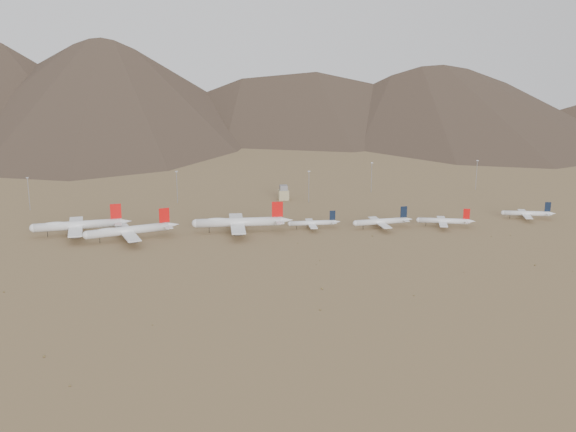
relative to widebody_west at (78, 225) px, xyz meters
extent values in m
plane|color=#9A7B4F|center=(122.23, -39.26, -6.87)|extent=(3000.00, 3000.00, 0.00)
cylinder|color=white|center=(-0.28, -0.03, -0.07)|extent=(56.13, 11.63, 5.77)
sphere|color=white|center=(-28.05, -2.97, -0.07)|extent=(5.65, 5.65, 5.65)
cone|color=white|center=(30.81, 3.27, 0.36)|extent=(10.54, 6.22, 5.19)
cube|color=white|center=(-1.39, -0.15, -0.94)|extent=(14.28, 51.84, 0.72)
cube|color=white|center=(26.37, 2.80, 0.50)|extent=(7.05, 19.87, 0.35)
cube|color=red|center=(25.26, 2.68, 7.93)|extent=(7.27, 1.28, 10.24)
cylinder|color=black|center=(-19.72, -2.09, -4.91)|extent=(0.37, 0.37, 3.91)
cylinder|color=black|center=(0.67, 1.52, -4.91)|extent=(0.47, 0.47, 3.91)
cylinder|color=black|center=(0.98, -1.35, -4.91)|extent=(0.47, 0.47, 3.91)
ellipsoid|color=white|center=(-14.72, -1.56, 1.51)|extent=(18.22, 6.19, 3.46)
cylinder|color=slate|center=(-2.47, 10.03, -2.37)|extent=(5.83, 3.17, 2.60)
cylinder|color=slate|center=(-0.31, -10.33, -2.37)|extent=(5.83, 3.17, 2.60)
cylinder|color=slate|center=(-3.45, 19.19, -2.37)|extent=(5.83, 3.17, 2.60)
cylinder|color=slate|center=(0.66, -19.49, -2.37)|extent=(5.83, 3.17, 2.60)
cylinder|color=white|center=(34.17, -17.34, -0.37)|extent=(52.91, 19.46, 5.51)
sphere|color=white|center=(8.45, -24.41, -0.37)|extent=(5.40, 5.40, 5.40)
cone|color=white|center=(62.99, -9.42, 0.04)|extent=(10.58, 7.33, 4.96)
cube|color=white|center=(33.15, -17.62, -1.20)|extent=(21.20, 49.43, 0.69)
cube|color=white|center=(58.87, -10.55, 0.18)|extent=(9.56, 19.20, 0.33)
cube|color=red|center=(57.84, -10.83, 7.27)|extent=(6.82, 2.32, 9.78)
cylinder|color=black|center=(16.17, -22.29, -5.00)|extent=(0.36, 0.36, 3.74)
cylinder|color=black|center=(34.84, -15.73, -5.00)|extent=(0.44, 0.44, 3.74)
cylinder|color=black|center=(35.57, -18.39, -5.00)|extent=(0.44, 0.44, 3.74)
ellipsoid|color=white|center=(20.80, -21.02, 1.14)|extent=(17.56, 8.51, 3.31)
cylinder|color=slate|center=(30.55, -8.19, -2.57)|extent=(5.80, 3.81, 2.48)
cylinder|color=slate|center=(35.74, -27.06, -2.57)|extent=(5.80, 3.81, 2.48)
cylinder|color=slate|center=(28.22, 0.30, -2.57)|extent=(5.80, 3.81, 2.48)
cylinder|color=slate|center=(38.07, -35.55, -2.57)|extent=(5.80, 3.81, 2.48)
cylinder|color=white|center=(107.72, -9.70, 0.16)|extent=(57.91, 8.31, 5.96)
sphere|color=white|center=(78.88, -8.52, 0.16)|extent=(5.84, 5.84, 5.84)
cone|color=white|center=(140.01, -11.01, 0.60)|extent=(10.60, 5.79, 5.37)
cube|color=white|center=(106.56, -9.65, -0.74)|extent=(11.38, 53.24, 0.75)
cube|color=white|center=(135.40, -10.83, 0.75)|extent=(6.01, 20.30, 0.36)
cube|color=red|center=(134.24, -10.78, 8.43)|extent=(7.52, 0.84, 10.58)
cylinder|color=black|center=(87.53, -8.87, -4.85)|extent=(0.38, 0.38, 4.04)
cylinder|color=black|center=(108.93, -8.25, -4.85)|extent=(0.48, 0.48, 4.04)
cylinder|color=black|center=(108.81, -11.23, -4.85)|extent=(0.48, 0.48, 4.04)
ellipsoid|color=white|center=(92.72, -9.09, 1.80)|extent=(18.64, 5.22, 3.58)
cylinder|color=slate|center=(107.00, 0.92, -2.22)|extent=(5.88, 2.92, 2.68)
cylinder|color=slate|center=(106.13, -20.22, -2.22)|extent=(5.88, 2.92, 2.68)
cylinder|color=slate|center=(107.38, 10.44, -2.22)|extent=(5.88, 2.92, 2.68)
cylinder|color=slate|center=(105.74, -29.74, -2.22)|extent=(5.88, 2.92, 2.68)
cylinder|color=white|center=(158.98, -8.45, -2.87)|extent=(31.14, 4.30, 3.37)
sphere|color=white|center=(143.46, -7.99, -2.87)|extent=(3.30, 3.30, 3.30)
cone|color=white|center=(176.36, -8.97, -2.62)|extent=(5.68, 3.20, 3.03)
cube|color=white|center=(158.36, -8.43, -3.38)|extent=(5.76, 26.76, 0.42)
cube|color=white|center=(173.88, -8.89, -2.54)|extent=(3.10, 10.19, 0.20)
cube|color=black|center=(173.26, -8.88, 2.14)|extent=(4.04, 0.42, 6.66)
cylinder|color=black|center=(148.12, -8.12, -5.71)|extent=(0.35, 0.35, 2.31)
cylinder|color=black|center=(159.63, -7.62, -5.71)|extent=(0.44, 0.44, 2.31)
cylinder|color=black|center=(159.58, -9.31, -5.71)|extent=(0.44, 0.44, 2.31)
cylinder|color=slate|center=(158.58, -0.98, -4.21)|extent=(3.15, 1.61, 1.52)
cylinder|color=slate|center=(158.14, -15.88, -4.21)|extent=(3.15, 1.61, 1.52)
cylinder|color=white|center=(206.37, -14.95, -2.13)|extent=(37.06, 7.25, 4.00)
sphere|color=white|center=(188.01, -16.58, -2.13)|extent=(3.92, 3.92, 3.92)
cone|color=white|center=(226.92, -13.13, -1.83)|extent=(6.93, 4.17, 3.60)
cube|color=white|center=(205.63, -15.02, -2.73)|extent=(8.67, 31.98, 0.50)
cube|color=white|center=(223.99, -13.39, -1.73)|extent=(4.37, 12.25, 0.24)
cube|color=black|center=(223.25, -13.45, 3.82)|extent=(4.80, 0.78, 7.90)
cylinder|color=black|center=(193.52, -16.10, -5.50)|extent=(0.42, 0.42, 2.74)
cylinder|color=black|center=(207.01, -13.89, -5.50)|extent=(0.53, 0.53, 2.74)
cylinder|color=black|center=(207.19, -15.88, -5.50)|extent=(0.53, 0.53, 2.74)
cylinder|color=slate|center=(204.85, -6.21, -3.72)|extent=(3.83, 2.12, 1.80)
cylinder|color=slate|center=(206.42, -23.83, -3.72)|extent=(3.83, 2.12, 1.80)
cylinder|color=white|center=(250.71, -18.48, -2.49)|extent=(33.78, 12.84, 3.70)
sphere|color=white|center=(234.32, -13.84, -2.49)|extent=(3.62, 3.62, 3.62)
cone|color=white|center=(269.06, -23.68, -2.21)|extent=(6.81, 4.87, 3.33)
cube|color=white|center=(250.05, -18.29, -3.04)|extent=(13.20, 29.57, 0.46)
cube|color=white|center=(266.44, -22.93, -2.12)|extent=(5.97, 11.51, 0.22)
cube|color=red|center=(265.78, -22.75, 3.01)|extent=(4.35, 1.53, 7.30)
cylinder|color=black|center=(239.24, -15.23, -5.60)|extent=(0.39, 0.39, 2.53)
cylinder|color=black|center=(251.61, -17.77, -5.60)|extent=(0.49, 0.49, 2.53)
cylinder|color=black|center=(251.11, -19.55, -5.60)|extent=(0.49, 0.49, 2.53)
cylinder|color=slate|center=(252.28, -10.43, -3.96)|extent=(3.73, 2.53, 1.66)
cylinder|color=slate|center=(247.82, -26.16, -3.96)|extent=(3.73, 2.53, 1.66)
cylinder|color=white|center=(318.37, -7.05, -2.68)|extent=(32.47, 11.30, 3.54)
sphere|color=white|center=(302.56, -3.12, -2.68)|extent=(3.47, 3.47, 3.47)
cone|color=white|center=(336.07, -11.45, -2.41)|extent=(6.46, 4.50, 3.18)
cube|color=white|center=(317.74, -6.89, -3.21)|extent=(11.80, 28.36, 0.44)
cube|color=white|center=(333.54, -10.82, -2.32)|extent=(5.41, 11.01, 0.21)
cube|color=black|center=(332.91, -10.67, 2.58)|extent=(4.19, 1.33, 6.98)
cylinder|color=black|center=(307.30, -4.30, -5.66)|extent=(0.37, 0.37, 2.42)
cylinder|color=black|center=(319.21, -6.35, -5.66)|extent=(0.47, 0.47, 2.42)
cylinder|color=black|center=(318.79, -8.06, -5.66)|extent=(0.47, 0.47, 2.42)
cylinder|color=slate|center=(319.62, 0.70, -4.08)|extent=(3.55, 2.33, 1.59)
cylinder|color=slate|center=(315.85, -14.48, -4.08)|extent=(3.55, 2.33, 1.59)
cube|color=tan|center=(152.23, 80.74, -2.87)|extent=(8.00, 8.00, 8.00)
cube|color=slate|center=(152.23, 80.74, 3.13)|extent=(6.00, 6.00, 4.00)
cylinder|color=gray|center=(-45.10, 76.59, 5.63)|extent=(0.50, 0.50, 25.00)
cube|color=gray|center=(-45.10, 76.59, 18.43)|extent=(2.00, 0.60, 0.80)
cylinder|color=gray|center=(66.90, 83.88, 5.63)|extent=(0.50, 0.50, 25.00)
cube|color=gray|center=(66.90, 83.88, 18.43)|extent=(2.00, 0.60, 0.80)
cylinder|color=gray|center=(170.80, 68.47, 5.63)|extent=(0.50, 0.50, 25.00)
cube|color=gray|center=(170.80, 68.47, 18.43)|extent=(2.00, 0.60, 0.80)
cylinder|color=gray|center=(230.10, 97.03, 5.63)|extent=(0.50, 0.50, 25.00)
cube|color=gray|center=(230.10, 97.03, 18.43)|extent=(2.00, 0.60, 0.80)
cylinder|color=gray|center=(322.39, 93.40, 5.63)|extent=(0.50, 0.50, 25.00)
cube|color=gray|center=(322.39, 93.40, 18.43)|extent=(2.00, 0.60, 0.80)
ellipsoid|color=olive|center=(141.55, -128.07, -6.40)|extent=(1.10, 1.10, 0.92)
ellipsoid|color=olive|center=(150.10, -80.51, -6.56)|extent=(0.69, 0.69, 0.61)
ellipsoid|color=olive|center=(-25.33, -106.85, -6.54)|extent=(0.83, 0.83, 0.66)
ellipsoid|color=olive|center=(142.70, -43.27, -6.63)|extent=(0.64, 0.64, 0.47)
ellipsoid|color=olive|center=(53.18, -163.32, -6.61)|extent=(0.61, 0.61, 0.52)
ellipsoid|color=olive|center=(273.59, -47.32, -6.59)|extent=(0.63, 0.63, 0.55)
ellipsoid|color=olive|center=(195.17, -34.27, -6.53)|extent=(0.89, 0.89, 0.68)
ellipsoid|color=olive|center=(186.99, -145.31, -6.63)|extent=(0.85, 0.85, 0.47)
ellipsoid|color=olive|center=(287.31, -46.96, -6.61)|extent=(0.64, 0.64, 0.51)
ellipsoid|color=olive|center=(146.59, -86.92, -6.73)|extent=(0.53, 0.53, 0.27)
ellipsoid|color=olive|center=(8.67, -190.42, -6.48)|extent=(1.10, 1.10, 0.78)
ellipsoid|color=olive|center=(289.26, -122.22, -6.70)|extent=(0.65, 0.65, 0.34)
ellipsoid|color=olive|center=(134.83, -157.14, -6.60)|extent=(1.05, 1.05, 0.54)
ellipsoid|color=olive|center=(273.30, -108.66, -6.45)|extent=(0.99, 0.99, 0.82)
ellipsoid|color=olive|center=(22.96, -218.77, -6.58)|extent=(0.97, 0.97, 0.57)
ellipsoid|color=olive|center=(227.16, -114.35, -6.67)|extent=(0.63, 0.63, 0.40)
camera|label=1|loc=(67.54, -483.83, 128.29)|focal=45.00mm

